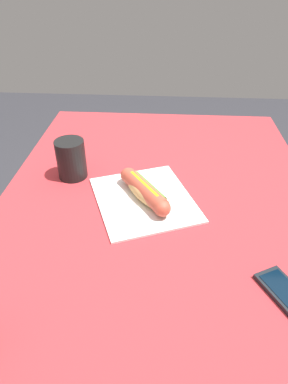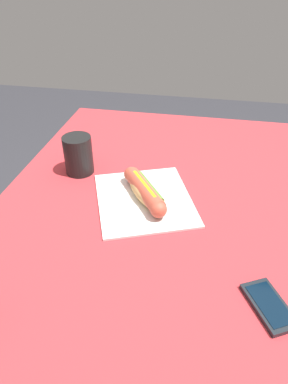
{
  "view_description": "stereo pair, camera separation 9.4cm",
  "coord_description": "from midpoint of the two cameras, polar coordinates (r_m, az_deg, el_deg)",
  "views": [
    {
      "loc": [
        0.76,
        0.01,
        1.34
      ],
      "look_at": [
        0.0,
        -0.04,
        0.8
      ],
      "focal_mm": 31.63,
      "sensor_mm": 36.0,
      "label": 1
    },
    {
      "loc": [
        0.75,
        0.1,
        1.34
      ],
      "look_at": [
        0.0,
        -0.04,
        0.8
      ],
      "focal_mm": 31.63,
      "sensor_mm": 36.0,
      "label": 2
    }
  ],
  "objects": [
    {
      "name": "ground_plane",
      "position": [
        1.54,
        3.63,
        -25.08
      ],
      "size": [
        6.0,
        6.0,
        0.0
      ],
      "primitive_type": "plane",
      "color": "#2D2D33",
      "rests_on": "ground"
    },
    {
      "name": "drinking_cup",
      "position": [
        1.06,
        -8.55,
        6.14
      ],
      "size": [
        0.09,
        0.09,
        0.12
      ],
      "primitive_type": "cylinder",
      "color": "black",
      "rests_on": "dining_table"
    },
    {
      "name": "dining_table",
      "position": [
        1.04,
        4.94,
        -7.42
      ],
      "size": [
        1.25,
        0.91,
        0.77
      ],
      "color": "brown",
      "rests_on": "ground"
    },
    {
      "name": "paper_wrapper",
      "position": [
        0.95,
        2.81,
        -1.42
      ],
      "size": [
        0.37,
        0.35,
        0.01
      ],
      "primitive_type": "cube",
      "rotation": [
        0.0,
        0.0,
        0.37
      ],
      "color": "silver",
      "rests_on": "dining_table"
    },
    {
      "name": "hot_dog",
      "position": [
        0.94,
        2.92,
        0.07
      ],
      "size": [
        0.2,
        0.15,
        0.05
      ],
      "color": "tan",
      "rests_on": "paper_wrapper"
    },
    {
      "name": "cell_phone",
      "position": [
        0.76,
        23.88,
        -17.28
      ],
      "size": [
        0.14,
        0.11,
        0.01
      ],
      "color": "black",
      "rests_on": "dining_table"
    }
  ]
}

